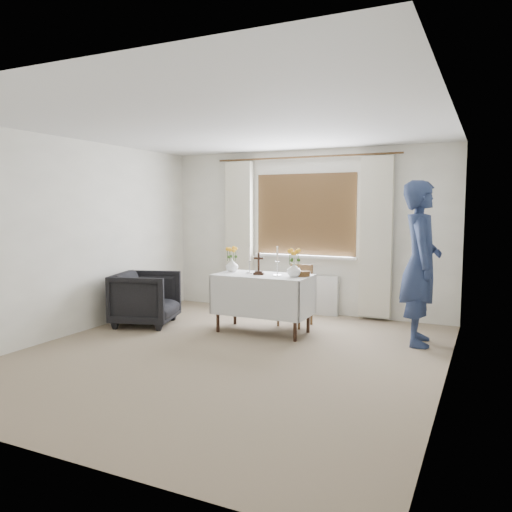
{
  "coord_description": "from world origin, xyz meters",
  "views": [
    {
      "loc": [
        2.59,
        -4.76,
        1.64
      ],
      "look_at": [
        -0.07,
        0.87,
        1.02
      ],
      "focal_mm": 35.0,
      "sensor_mm": 36.0,
      "label": 1
    }
  ],
  "objects_px": {
    "altar_table": "(263,304)",
    "wooden_cross": "(259,264)",
    "wooden_chair": "(295,295)",
    "armchair": "(146,298)",
    "flower_vase_left": "(232,265)",
    "person": "(421,263)",
    "flower_vase_right": "(294,270)"
  },
  "relations": [
    {
      "from": "altar_table",
      "to": "wooden_cross",
      "type": "bearing_deg",
      "value": -151.36
    },
    {
      "from": "wooden_chair",
      "to": "flower_vase_left",
      "type": "height_order",
      "value": "flower_vase_left"
    },
    {
      "from": "flower_vase_right",
      "to": "wooden_chair",
      "type": "bearing_deg",
      "value": 109.24
    },
    {
      "from": "armchair",
      "to": "wooden_cross",
      "type": "height_order",
      "value": "wooden_cross"
    },
    {
      "from": "person",
      "to": "flower_vase_right",
      "type": "distance_m",
      "value": 1.52
    },
    {
      "from": "person",
      "to": "flower_vase_right",
      "type": "xyz_separation_m",
      "value": [
        -1.48,
        -0.32,
        -0.12
      ]
    },
    {
      "from": "armchair",
      "to": "person",
      "type": "xyz_separation_m",
      "value": [
        3.56,
        0.62,
        0.6
      ]
    },
    {
      "from": "wooden_cross",
      "to": "flower_vase_right",
      "type": "relative_size",
      "value": 1.55
    },
    {
      "from": "person",
      "to": "flower_vase_left",
      "type": "bearing_deg",
      "value": 85.02
    },
    {
      "from": "wooden_cross",
      "to": "altar_table",
      "type": "bearing_deg",
      "value": 14.13
    },
    {
      "from": "wooden_chair",
      "to": "flower_vase_left",
      "type": "bearing_deg",
      "value": -138.13
    },
    {
      "from": "armchair",
      "to": "wooden_cross",
      "type": "relative_size",
      "value": 2.86
    },
    {
      "from": "flower_vase_right",
      "to": "flower_vase_left",
      "type": "bearing_deg",
      "value": 173.75
    },
    {
      "from": "altar_table",
      "to": "flower_vase_left",
      "type": "bearing_deg",
      "value": 170.31
    },
    {
      "from": "altar_table",
      "to": "person",
      "type": "distance_m",
      "value": 2.03
    },
    {
      "from": "wooden_cross",
      "to": "armchair",
      "type": "bearing_deg",
      "value": 175.66
    },
    {
      "from": "flower_vase_left",
      "to": "person",
      "type": "bearing_deg",
      "value": 5.2
    },
    {
      "from": "person",
      "to": "altar_table",
      "type": "bearing_deg",
      "value": 88.89
    },
    {
      "from": "altar_table",
      "to": "armchair",
      "type": "height_order",
      "value": "altar_table"
    },
    {
      "from": "armchair",
      "to": "flower_vase_left",
      "type": "height_order",
      "value": "flower_vase_left"
    },
    {
      "from": "armchair",
      "to": "wooden_chair",
      "type": "bearing_deg",
      "value": -82.62
    },
    {
      "from": "wooden_chair",
      "to": "armchair",
      "type": "height_order",
      "value": "wooden_chair"
    },
    {
      "from": "wooden_chair",
      "to": "person",
      "type": "relative_size",
      "value": 0.43
    },
    {
      "from": "wooden_cross",
      "to": "wooden_chair",
      "type": "bearing_deg",
      "value": 48.32
    },
    {
      "from": "armchair",
      "to": "person",
      "type": "height_order",
      "value": "person"
    },
    {
      "from": "altar_table",
      "to": "wooden_cross",
      "type": "xyz_separation_m",
      "value": [
        -0.05,
        -0.03,
        0.52
      ]
    },
    {
      "from": "armchair",
      "to": "person",
      "type": "distance_m",
      "value": 3.66
    },
    {
      "from": "person",
      "to": "wooden_cross",
      "type": "relative_size",
      "value": 6.84
    },
    {
      "from": "person",
      "to": "wooden_cross",
      "type": "bearing_deg",
      "value": 89.43
    },
    {
      "from": "armchair",
      "to": "altar_table",
      "type": "bearing_deg",
      "value": -96.14
    },
    {
      "from": "armchair",
      "to": "wooden_cross",
      "type": "xyz_separation_m",
      "value": [
        1.6,
        0.29,
        0.53
      ]
    },
    {
      "from": "person",
      "to": "flower_vase_left",
      "type": "relative_size",
      "value": 10.91
    }
  ]
}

